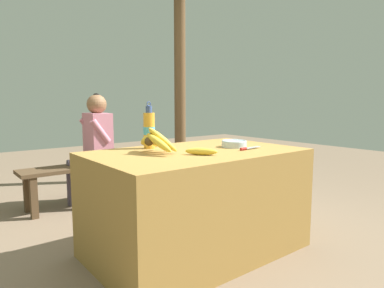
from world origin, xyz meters
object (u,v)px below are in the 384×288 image
(banana_bunch_ripe, at_px, (155,141))
(water_bottle, at_px, (149,130))
(knife, at_px, (248,148))
(support_post_far, at_px, (180,91))
(seated_vendor, at_px, (94,141))
(banana_bunch_green, at_px, (156,150))
(wooden_bench, at_px, (113,167))
(loose_banana_front, at_px, (201,151))
(serving_bowl, at_px, (234,143))

(banana_bunch_ripe, xyz_separation_m, water_bottle, (0.09, 0.22, 0.05))
(knife, bearing_deg, support_post_far, 59.74)
(seated_vendor, distance_m, banana_bunch_green, 0.77)
(knife, xyz_separation_m, wooden_bench, (-0.21, 1.71, -0.37))
(wooden_bench, bearing_deg, knife, -83.14)
(loose_banana_front, bearing_deg, support_post_far, 56.77)
(loose_banana_front, distance_m, seated_vendor, 1.67)
(loose_banana_front, xyz_separation_m, seated_vendor, (-0.01, 1.67, -0.09))
(water_bottle, distance_m, loose_banana_front, 0.48)
(loose_banana_front, relative_size, banana_bunch_green, 0.57)
(seated_vendor, height_order, banana_bunch_green, seated_vendor)
(knife, height_order, seated_vendor, seated_vendor)
(banana_bunch_ripe, height_order, seated_vendor, seated_vendor)
(loose_banana_front, relative_size, wooden_bench, 0.10)
(support_post_far, bearing_deg, loose_banana_front, -123.23)
(support_post_far, bearing_deg, seated_vendor, -164.03)
(water_bottle, xyz_separation_m, knife, (0.50, -0.48, -0.12))
(support_post_far, bearing_deg, knife, -114.49)
(knife, bearing_deg, wooden_bench, 91.09)
(water_bottle, bearing_deg, banana_bunch_ripe, -112.23)
(banana_bunch_ripe, height_order, loose_banana_front, banana_bunch_ripe)
(wooden_bench, bearing_deg, banana_bunch_ripe, -104.74)
(knife, relative_size, support_post_far, 0.09)
(knife, relative_size, banana_bunch_green, 0.65)
(loose_banana_front, bearing_deg, seated_vendor, 90.47)
(water_bottle, xyz_separation_m, support_post_far, (1.44, 1.60, 0.33))
(seated_vendor, bearing_deg, knife, 107.29)
(serving_bowl, bearing_deg, seated_vendor, 106.07)
(seated_vendor, bearing_deg, banana_bunch_green, -173.84)
(seated_vendor, relative_size, support_post_far, 0.48)
(wooden_bench, bearing_deg, banana_bunch_green, 0.74)
(serving_bowl, relative_size, knife, 0.85)
(support_post_far, bearing_deg, banana_bunch_ripe, -130.14)
(serving_bowl, relative_size, wooden_bench, 0.10)
(water_bottle, bearing_deg, support_post_far, 47.90)
(banana_bunch_ripe, relative_size, water_bottle, 1.10)
(banana_bunch_ripe, bearing_deg, loose_banana_front, -51.86)
(serving_bowl, xyz_separation_m, loose_banana_front, (-0.43, -0.14, -0.00))
(wooden_bench, bearing_deg, seated_vendor, -172.03)
(serving_bowl, xyz_separation_m, knife, (-0.02, -0.15, -0.02))
(loose_banana_front, relative_size, support_post_far, 0.08)
(knife, xyz_separation_m, support_post_far, (0.94, 2.07, 0.45))
(support_post_far, bearing_deg, serving_bowl, -115.62)
(water_bottle, xyz_separation_m, banana_bunch_green, (0.83, 1.24, -0.37))
(loose_banana_front, bearing_deg, knife, -2.28)
(serving_bowl, xyz_separation_m, water_bottle, (-0.52, 0.32, 0.11))
(loose_banana_front, bearing_deg, banana_bunch_green, 66.59)
(seated_vendor, relative_size, banana_bunch_green, 3.42)
(banana_bunch_ripe, xyz_separation_m, knife, (0.59, -0.25, -0.07))
(serving_bowl, bearing_deg, water_bottle, 148.39)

